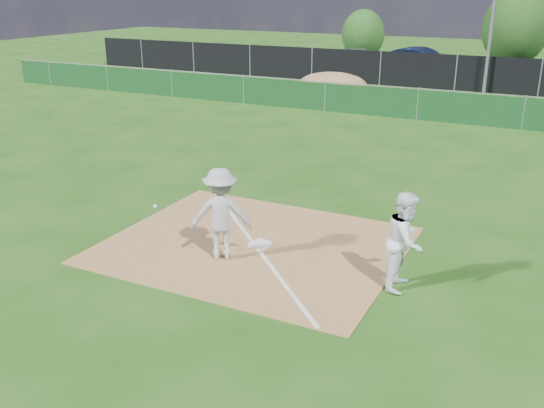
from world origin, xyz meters
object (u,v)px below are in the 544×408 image
Objects in this scene: first_base at (260,244)px; car_left at (361,60)px; car_mid at (421,62)px; runner at (406,241)px; tree_left at (363,35)px; play_at_first at (221,214)px; light_pole at (493,10)px; tree_mid at (516,28)px.

car_left is (-6.70, 26.32, 0.72)m from first_base.
first_base is 26.89m from car_mid.
runner is 0.51× the size of tree_left.
tree_left is at bearing 103.78° from play_at_first.
play_at_first is 0.48× the size of car_mid.
light_pole is at bearing -117.66° from car_left.
first_base is 32.59m from tree_mid.
tree_left reaches higher than car_mid.
tree_mid is (4.51, 5.76, 1.72)m from car_mid.
car_left is at bearing 103.00° from play_at_first.
first_base is 0.21× the size of runner.
car_left is 3.67m from car_mid.
runner is 0.38× the size of car_mid.
play_at_first is 33.39m from tree_mid.
first_base is 3.28m from runner.
runner reaches higher than car_mid.
tree_mid reaches higher than play_at_first.
light_pole is 1.78× the size of car_left.
first_base is 0.08× the size of car_left.
play_at_first is at bearing -117.24° from first_base.
runner is at bearing 6.75° from play_at_first.
first_base is at bearing -162.16° from car_mid.
tree_left reaches higher than runner.
light_pole is 22.11m from first_base.
first_base is at bearing 81.72° from runner.
first_base is 0.08× the size of car_mid.
tree_left reaches higher than car_left.
play_at_first is at bearing -163.24° from car_mid.
tree_left is at bearing 19.57° from car_left.
car_mid reaches higher than car_left.
play_at_first is 33.72m from tree_left.
play_at_first is (-0.43, -0.84, 0.89)m from first_base.
tree_mid reaches higher than tree_left.
play_at_first reaches higher than car_mid.
tree_left reaches higher than play_at_first.
tree_mid reaches higher than runner.
tree_mid is (9.92, 0.57, 0.70)m from tree_left.
car_mid is (-3.05, 26.71, 0.75)m from first_base.
light_pole is at bearing 85.48° from play_at_first.
first_base is at bearing -93.56° from light_pole.
play_at_first is at bearing -93.25° from tree_mid.
car_left is at bearing 19.42° from runner.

